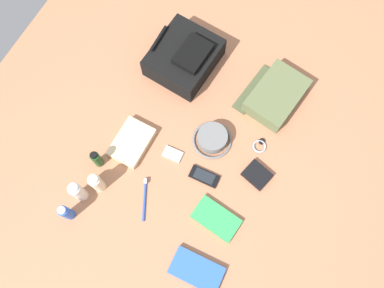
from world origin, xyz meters
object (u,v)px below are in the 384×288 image
cell_phone (204,176)px  folded_towel (132,142)px  toothbrush (145,197)px  wristwatch (260,146)px  wallet (257,175)px  lotion_bottle (97,183)px  shampoo_bottle (97,159)px  toiletry_pouch (275,95)px  media_player (173,154)px  travel_guidebook (216,219)px  toothpaste_tube (78,192)px  paperback_novel (197,270)px  backpack (184,57)px  deodorant_spray (66,213)px  bucket_hat (212,139)px

cell_phone → folded_towel: size_ratio=0.65×
toothbrush → wristwatch: bearing=-38.2°
wallet → cell_phone: bearing=134.3°
lotion_bottle → shampoo_bottle: size_ratio=1.11×
toiletry_pouch → shampoo_bottle: 0.84m
media_player → wallet: size_ratio=0.78×
travel_guidebook → toothbrush: size_ratio=1.21×
toothpaste_tube → wallet: size_ratio=1.42×
paperback_novel → media_player: (0.39, 0.32, -0.01)m
backpack → folded_towel: (-0.46, 0.02, -0.04)m
wristwatch → lotion_bottle: bearing=132.0°
cell_phone → wristwatch: cell_phone is taller
lotion_bottle → folded_towel: bearing=-6.3°
media_player → wristwatch: same height
wallet → folded_towel: (-0.12, 0.55, 0.01)m
cell_phone → wristwatch: 0.28m
wristwatch → wallet: size_ratio=0.65×
media_player → backpack: bearing=21.1°
toiletry_pouch → shampoo_bottle: bearing=138.7°
cell_phone → toothbrush: toothbrush is taller
backpack → deodorant_spray: bearing=173.8°
paperback_novel → cell_phone: bearing=22.2°
toothbrush → bucket_hat: bearing=-21.4°
cell_phone → wristwatch: (0.24, -0.16, -0.00)m
toothpaste_tube → media_player: toothpaste_tube is taller
media_player → toothpaste_tube: bearing=142.7°
wallet → toothbrush: bearing=143.9°
wristwatch → toothbrush: 0.55m
backpack → folded_towel: backpack is taller
lotion_bottle → wristwatch: lotion_bottle is taller
wristwatch → toothbrush: (-0.43, 0.34, 0.00)m
bucket_hat → travel_guidebook: (-0.30, -0.17, -0.02)m
toiletry_pouch → cell_phone: 0.49m
bucket_hat → toiletry_pouch: bearing=-27.5°
wristwatch → wallet: wallet is taller
shampoo_bottle → media_player: shampoo_bottle is taller
toothbrush → folded_towel: (0.18, 0.17, 0.01)m
deodorant_spray → bucket_hat: bearing=-33.8°
wristwatch → folded_towel: (-0.25, 0.51, 0.01)m
lotion_bottle → toothbrush: size_ratio=0.81×
toiletry_pouch → paperback_novel: 0.84m
paperback_novel → travel_guidebook: bearing=5.5°
bucket_hat → cell_phone: bucket_hat is taller
bucket_hat → media_player: bearing=137.9°
lotion_bottle → cell_phone: bearing=-57.3°
folded_towel → wristwatch: bearing=-63.8°
lotion_bottle → toiletry_pouch: bearing=-34.7°
paperback_novel → wristwatch: bearing=-0.8°
toothbrush → cell_phone: bearing=-43.4°
deodorant_spray → media_player: (0.43, -0.26, -0.06)m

